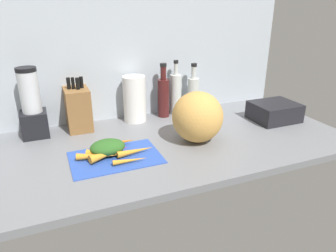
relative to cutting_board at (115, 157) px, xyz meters
The scene contains 19 objects.
ground_plane 26.01cm from the cutting_board, 19.25° to the left, with size 170.00×80.00×3.00cm, color slate.
wall_back 60.74cm from the cutting_board, 62.50° to the left, with size 170.00×3.00×60.00cm, color #ADB7C1.
cutting_board is the anchor object (origin of this frame).
carrot_0 9.00cm from the cutting_board, 73.53° to the left, with size 3.57×3.57×16.33cm, color orange.
carrot_1 5.37cm from the cutting_board, 165.64° to the left, with size 3.07×3.07×13.13cm, color orange.
carrot_2 5.38cm from the cutting_board, 168.53° to the right, with size 3.60×3.60×11.95cm, color orange.
carrot_3 8.70cm from the cutting_board, 60.86° to the right, with size 2.01×2.01×13.68cm, color orange.
carrot_4 3.47cm from the cutting_board, 79.62° to the left, with size 3.24×3.24×10.86cm, color #B2264C.
carrot_5 8.61cm from the cutting_board, ahead, with size 2.76×2.76×15.97cm, color orange.
carrot_6 7.56cm from the cutting_board, behind, with size 2.75×2.75×15.90cm, color orange.
carrot_greens_pile 5.32cm from the cutting_board, 123.92° to the left, with size 14.36×11.05×6.08cm, color #2D6023.
winter_squash 40.12cm from the cutting_board, ahead, with size 22.81×22.67×22.94cm, color gold.
knife_block 40.27cm from the cutting_board, 103.28° to the left, with size 11.31×16.42×26.01cm.
blender_appliance 48.47cm from the cutting_board, 128.95° to the left, with size 11.65×11.65×32.57cm.
paper_towel_roll 44.46cm from the cutting_board, 62.40° to the left, with size 11.69×11.69×23.91cm, color white.
bottle_0 54.22cm from the cutting_board, 46.80° to the left, with size 6.38×6.38×29.17cm.
bottle_1 60.64cm from the cutting_board, 42.20° to the left, with size 6.31×6.31×30.04cm.
bottle_2 67.04cm from the cutting_board, 35.27° to the left, with size 6.36×6.36×27.97cm.
dish_rack 89.36cm from the cutting_board, ahead, with size 23.15×19.51×9.43cm, color black.
Camera 1 is at (-47.48, -121.01, 59.78)cm, focal length 33.33 mm.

